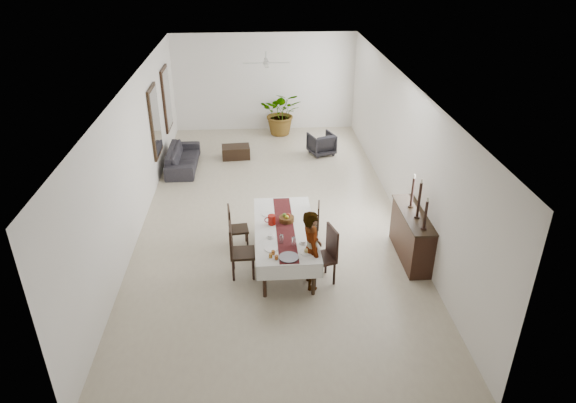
{
  "coord_description": "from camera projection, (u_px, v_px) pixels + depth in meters",
  "views": [
    {
      "loc": [
        -0.32,
        -10.85,
        5.98
      ],
      "look_at": [
        0.29,
        -1.47,
        1.05
      ],
      "focal_mm": 32.0,
      "sensor_mm": 36.0,
      "label": 1
    }
  ],
  "objects": [
    {
      "name": "chair_left_far_back",
      "position": [
        229.0,
        219.0,
        10.7
      ],
      "size": [
        0.08,
        0.4,
        0.51
      ],
      "primitive_type": "cube",
      "rotation": [
        0.0,
        0.0,
        -1.46
      ],
      "color": "black",
      "rests_on": "chair_left_far_seat"
    },
    {
      "name": "armchair",
      "position": [
        321.0,
        144.0,
        15.51
      ],
      "size": [
        0.9,
        0.91,
        0.65
      ],
      "primitive_type": "imported",
      "rotation": [
        0.0,
        0.0,
        3.48
      ],
      "color": "#262429",
      "rests_on": "floor"
    },
    {
      "name": "fan_rod",
      "position": [
        266.0,
        55.0,
        13.6
      ],
      "size": [
        0.04,
        0.04,
        0.2
      ],
      "primitive_type": "cylinder",
      "color": "silver",
      "rests_on": "ceiling"
    },
    {
      "name": "wall_back",
      "position": [
        264.0,
        82.0,
        16.95
      ],
      "size": [
        6.0,
        0.02,
        3.2
      ],
      "primitive_type": "cube",
      "color": "white",
      "rests_on": "floor"
    },
    {
      "name": "mirror_glass_far",
      "position": [
        168.0,
        99.0,
        15.28
      ],
      "size": [
        0.01,
        0.9,
        1.7
      ],
      "primitive_type": "cube",
      "color": "silver",
      "rests_on": "mirror_frame_far"
    },
    {
      "name": "fruit_yellow",
      "position": [
        287.0,
        217.0,
        10.34
      ],
      "size": [
        0.09,
        0.09,
        0.09
      ],
      "primitive_type": "sphere",
      "color": "gold",
      "rests_on": "fruit_basket"
    },
    {
      "name": "plate_near_left",
      "position": [
        271.0,
        249.0,
        9.51
      ],
      "size": [
        0.24,
        0.24,
        0.02
      ],
      "primitive_type": "cylinder",
      "color": "white",
      "rests_on": "tablecloth_top"
    },
    {
      "name": "table_runner",
      "position": [
        285.0,
        228.0,
        10.21
      ],
      "size": [
        0.37,
        2.55,
        0.0
      ],
      "primitive_type": "cube",
      "rotation": [
        0.0,
        0.0,
        0.01
      ],
      "color": "maroon",
      "rests_on": "tablecloth_top"
    },
    {
      "name": "mirror_frame_near",
      "position": [
        155.0,
        122.0,
        13.42
      ],
      "size": [
        0.06,
        1.05,
        1.85
      ],
      "primitive_type": "cube",
      "color": "black",
      "rests_on": "wall_left"
    },
    {
      "name": "tablecloth_drape_far",
      "position": [
        281.0,
        204.0,
        11.44
      ],
      "size": [
        1.2,
        0.02,
        0.31
      ],
      "primitive_type": "cube",
      "rotation": [
        0.0,
        0.0,
        0.01
      ],
      "color": "silver",
      "rests_on": "dining_table_top"
    },
    {
      "name": "candlestick_far_shaft",
      "position": [
        412.0,
        192.0,
        10.3
      ],
      "size": [
        0.06,
        0.06,
        0.61
      ],
      "primitive_type": "cylinder",
      "color": "black",
      "rests_on": "candlestick_far_base"
    },
    {
      "name": "fruit_basket",
      "position": [
        287.0,
        219.0,
        10.42
      ],
      "size": [
        0.31,
        0.31,
        0.1
      ],
      "primitive_type": "cylinder",
      "color": "brown",
      "rests_on": "tablecloth_top"
    },
    {
      "name": "wall_right",
      "position": [
        401.0,
        147.0,
        11.82
      ],
      "size": [
        0.02,
        12.0,
        3.2
      ],
      "primitive_type": "cube",
      "color": "white",
      "rests_on": "floor"
    },
    {
      "name": "sofa",
      "position": [
        183.0,
        158.0,
        14.61
      ],
      "size": [
        0.8,
        2.03,
        0.59
      ],
      "primitive_type": "imported",
      "rotation": [
        0.0,
        0.0,
        1.57
      ],
      "color": "#2C292E",
      "rests_on": "floor"
    },
    {
      "name": "chair_left_near_leg_fr",
      "position": [
        233.0,
        271.0,
        9.84
      ],
      "size": [
        0.05,
        0.05,
        0.46
      ],
      "primitive_type": "cylinder",
      "rotation": [
        0.0,
        0.0,
        0.03
      ],
      "color": "black",
      "rests_on": "floor"
    },
    {
      "name": "coffee_table",
      "position": [
        236.0,
        152.0,
        15.31
      ],
      "size": [
        0.85,
        0.6,
        0.36
      ],
      "primitive_type": "cube",
      "rotation": [
        0.0,
        0.0,
        0.07
      ],
      "color": "black",
      "rests_on": "floor"
    },
    {
      "name": "chair_right_far_back",
      "position": [
        319.0,
        215.0,
        10.89
      ],
      "size": [
        0.09,
        0.39,
        0.5
      ],
      "primitive_type": "cube",
      "rotation": [
        0.0,
        0.0,
        1.43
      ],
      "color": "black",
      "rests_on": "chair_right_far_seat"
    },
    {
      "name": "tablecloth_drape_left",
      "position": [
        255.0,
        235.0,
        10.25
      ],
      "size": [
        0.02,
        2.63,
        0.31
      ],
      "primitive_type": "cube",
      "rotation": [
        0.0,
        0.0,
        0.01
      ],
      "color": "silver",
      "rests_on": "dining_table_top"
    },
    {
      "name": "bread_near_right",
      "position": [
        306.0,
        251.0,
        9.41
      ],
      "size": [
        0.09,
        0.09,
        0.09
      ],
      "primitive_type": "sphere",
      "color": "tan",
      "rests_on": "plate_near_right"
    },
    {
      "name": "saucer_left",
      "position": [
        270.0,
        237.0,
        9.87
      ],
      "size": [
        0.15,
        0.15,
        0.01
      ],
      "primitive_type": "cylinder",
      "color": "silver",
      "rests_on": "tablecloth_top"
    },
    {
      "name": "chair_right_near_leg_fr",
      "position": [
        326.0,
        263.0,
        10.07
      ],
      "size": [
        0.06,
        0.06,
        0.48
      ],
      "primitive_type": "cylinder",
      "rotation": [
        0.0,
        0.0,
        0.28
      ],
      "color": "black",
      "rests_on": "floor"
    },
    {
      "name": "chair_left_near_seat",
      "position": [
        243.0,
        253.0,
        9.91
      ],
      "size": [
        0.48,
        0.48,
        0.05
      ],
      "primitive_type": "cube",
      "rotation": [
        0.0,
        0.0,
        -1.54
      ],
      "color": "black",
      "rests_on": "chair_left_near_leg_fl"
    },
    {
      "name": "fan_blade_e",
      "position": [
        279.0,
        63.0,
        13.71
      ],
      "size": [
        0.55,
        0.1,
        0.01
      ],
      "primitive_type": "cube",
      "color": "white",
      "rests_on": "fan_hub"
    },
    {
      "name": "tablecloth_drape_near",
      "position": [
        290.0,
        272.0,
        9.13
      ],
      "size": [
        1.2,
        0.02,
        0.31
      ],
      "primitive_type": "cube",
      "rotation": [
        0.0,
        0.0,
        0.01
      ],
      "color": "white",
      "rests_on": "dining_table_top"
    },
    {
      "name": "table_leg_fl",
      "position": [
        265.0,
        281.0,
        9.35
      ],
      "size": [
        0.07,
        0.07,
        0.71
      ],
      "primitive_type": "cylinder",
      "rotation": [
        0.0,
        0.0,
        0.01
      ],
      "color": "black",
      "rests_on": "floor"
    },
    {
      "name": "chair_left_far_leg_fl",
      "position": [
        231.0,
        235.0,
        11.07
      ],
      "size": [
        0.04,
        0.04,
        0.4
      ],
      "primitive_type": "cylinder",
      "rotation": [
        0.0,
        0.0,
        0.11
      ],
      "color": "black",
      "rests_on": "floor"
    },
    {
      "name": "fan_blade_n",
      "position": [
        266.0,
        60.0,
        14.0
      ],
      "size": [
        0.1,
        0.55,
        0.01
      ],
      "primitive_type": "cube",
      "color": "beige",
      "rests_on": "fan_hub"
    },
    {
      "name": "chair_left_far_seat",
      "position": [
        239.0,
        229.0,
        10.85
      ],
      "size": [
        0.45,
        0.45,
        0.05
      ],
      "primitive_type": "cube",
      "rotation": [
        0.0,
        0.0,
        -1.46
      ],
      "color": "black",
      "rests_on": "chair_left_far_leg_fl"
    },
    {
      "name": "candlestick_mid_base",
      "position": [
        417.0,
        217.0,
        10.06
      ],
      "size": [
        0.11,
        0.11,
        0.03
      ],
      "primitive_type": "cylinder",
      "color": "black",
      "rests_on": "sideboard_top"
    },
    {
      "name": "table_leg_fr",
      "position": [
        313.0,
        279.0,
        9.41
      ],
      "size": [
        0.07,
        0.07,
        0.71
      ],
      "primitive_type": "cylinder",
      "rotation": [
        0.0,
        0.0,
        0.01
      ],
      "color": "black",
      "rests_on": "floor"
    },
    {
      "name": "candlestick_near_base",
      "position": [
        424.0,
        228.0,
        9.67
      ],
      "size": [
        0.11,
        0.11,
        0.03
      ],
      "primitive_type": "cylinder",
      "color": "black",
      "rests_on": "sideboard_top"
    },
    {
      "name": "floor",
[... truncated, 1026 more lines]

